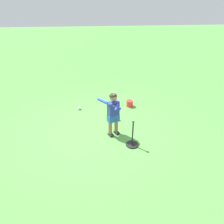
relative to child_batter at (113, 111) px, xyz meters
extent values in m
plane|color=#519942|center=(-0.41, 0.15, -0.65)|extent=(40.00, 40.00, 0.00)
cube|color=#232328|center=(0.09, 0.02, -0.63)|extent=(0.15, 0.17, 0.05)
cylinder|color=#996B4C|center=(0.08, 0.04, -0.44)|extent=(0.09, 0.09, 0.34)
cube|color=#232328|center=(-0.06, -0.05, -0.63)|extent=(0.15, 0.17, 0.05)
cylinder|color=#996B4C|center=(-0.07, -0.04, -0.44)|extent=(0.09, 0.09, 0.34)
cube|color=#2856A8|center=(0.01, 0.00, -0.19)|extent=(0.31, 0.25, 0.16)
cube|color=#2D3893|center=(0.01, 0.00, 0.06)|extent=(0.29, 0.24, 0.34)
sphere|color=#996B4C|center=(0.01, 0.00, 0.34)|extent=(0.17, 0.17, 0.17)
ellipsoid|color=black|center=(0.00, 0.01, 0.37)|extent=(0.23, 0.23, 0.11)
sphere|color=blue|center=(0.07, -0.12, 0.15)|extent=(0.04, 0.04, 0.04)
cylinder|color=black|center=(0.00, -0.07, 0.16)|extent=(0.13, 0.11, 0.05)
cylinder|color=blue|center=(-0.18, 0.09, 0.20)|extent=(0.31, 0.27, 0.11)
sphere|color=blue|center=(-0.31, 0.19, 0.22)|extent=(0.07, 0.07, 0.07)
cylinder|color=#2D3893|center=(0.08, -0.08, 0.16)|extent=(0.16, 0.31, 0.14)
cylinder|color=#2D3893|center=(0.02, -0.11, 0.16)|extent=(0.31, 0.17, 0.14)
sphere|color=white|center=(-0.87, 1.34, -0.60)|extent=(0.10, 0.10, 0.10)
sphere|color=red|center=(0.21, 0.62, -0.61)|extent=(0.09, 0.09, 0.09)
cylinder|color=black|center=(0.39, -0.47, -0.64)|extent=(0.28, 0.28, 0.03)
cylinder|color=black|center=(0.39, -0.47, -0.35)|extent=(0.03, 0.03, 0.55)
cone|color=black|center=(0.39, -0.47, -0.05)|extent=(0.07, 0.07, 0.04)
cylinder|color=red|center=(0.65, 1.40, -0.56)|extent=(0.20, 0.20, 0.18)
torus|color=red|center=(0.65, 1.40, -0.47)|extent=(0.22, 0.22, 0.02)
camera|label=1|loc=(-0.43, -4.12, 2.32)|focal=33.25mm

